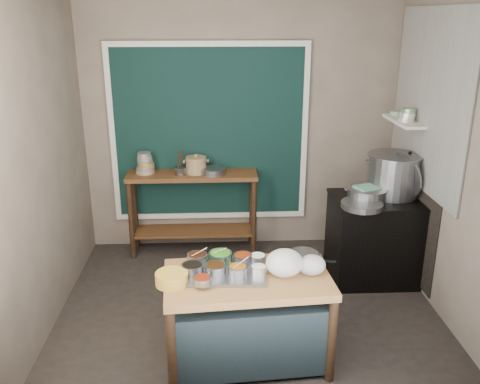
{
  "coord_description": "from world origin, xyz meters",
  "views": [
    {
      "loc": [
        -0.28,
        -4.15,
        2.61
      ],
      "look_at": [
        -0.06,
        0.25,
        1.08
      ],
      "focal_mm": 38.0,
      "sensor_mm": 36.0,
      "label": 1
    }
  ],
  "objects_px": {
    "stock_pot": "(393,175)",
    "condiment_tray": "(225,272)",
    "yellow_basin": "(172,279)",
    "ceramic_crock": "(196,166)",
    "back_counter": "(193,213)",
    "utensil_cup": "(181,171)",
    "saucepan": "(303,260)",
    "stove_block": "(375,240)",
    "prep_table": "(247,319)",
    "steamer": "(367,194)"
  },
  "relations": [
    {
      "from": "back_counter",
      "to": "utensil_cup",
      "type": "distance_m",
      "value": 0.53
    },
    {
      "from": "ceramic_crock",
      "to": "stock_pot",
      "type": "height_order",
      "value": "stock_pot"
    },
    {
      "from": "yellow_basin",
      "to": "ceramic_crock",
      "type": "bearing_deg",
      "value": 86.84
    },
    {
      "from": "condiment_tray",
      "to": "utensil_cup",
      "type": "height_order",
      "value": "utensil_cup"
    },
    {
      "from": "back_counter",
      "to": "stock_pot",
      "type": "distance_m",
      "value": 2.24
    },
    {
      "from": "saucepan",
      "to": "utensil_cup",
      "type": "height_order",
      "value": "utensil_cup"
    },
    {
      "from": "stove_block",
      "to": "ceramic_crock",
      "type": "xyz_separation_m",
      "value": [
        -1.85,
        0.73,
        0.61
      ]
    },
    {
      "from": "condiment_tray",
      "to": "saucepan",
      "type": "relative_size",
      "value": 2.57
    },
    {
      "from": "yellow_basin",
      "to": "condiment_tray",
      "type": "bearing_deg",
      "value": 19.68
    },
    {
      "from": "condiment_tray",
      "to": "prep_table",
      "type": "bearing_deg",
      "value": -15.31
    },
    {
      "from": "saucepan",
      "to": "stock_pot",
      "type": "height_order",
      "value": "stock_pot"
    },
    {
      "from": "stove_block",
      "to": "yellow_basin",
      "type": "relative_size",
      "value": 3.75
    },
    {
      "from": "stock_pot",
      "to": "ceramic_crock",
      "type": "bearing_deg",
      "value": 162.3
    },
    {
      "from": "utensil_cup",
      "to": "steamer",
      "type": "height_order",
      "value": "utensil_cup"
    },
    {
      "from": "back_counter",
      "to": "condiment_tray",
      "type": "relative_size",
      "value": 2.38
    },
    {
      "from": "prep_table",
      "to": "steamer",
      "type": "height_order",
      "value": "steamer"
    },
    {
      "from": "steamer",
      "to": "stove_block",
      "type": "bearing_deg",
      "value": 21.1
    },
    {
      "from": "prep_table",
      "to": "yellow_basin",
      "type": "xyz_separation_m",
      "value": [
        -0.56,
        -0.09,
        0.42
      ]
    },
    {
      "from": "prep_table",
      "to": "ceramic_crock",
      "type": "bearing_deg",
      "value": 98.08
    },
    {
      "from": "prep_table",
      "to": "ceramic_crock",
      "type": "xyz_separation_m",
      "value": [
        -0.44,
        2.03,
        0.66
      ]
    },
    {
      "from": "stove_block",
      "to": "stock_pot",
      "type": "bearing_deg",
      "value": 31.93
    },
    {
      "from": "utensil_cup",
      "to": "steamer",
      "type": "bearing_deg",
      "value": -21.69
    },
    {
      "from": "utensil_cup",
      "to": "prep_table",
      "type": "bearing_deg",
      "value": -72.79
    },
    {
      "from": "prep_table",
      "to": "stove_block",
      "type": "bearing_deg",
      "value": 38.42
    },
    {
      "from": "prep_table",
      "to": "yellow_basin",
      "type": "distance_m",
      "value": 0.71
    },
    {
      "from": "saucepan",
      "to": "steamer",
      "type": "relative_size",
      "value": 0.59
    },
    {
      "from": "saucepan",
      "to": "ceramic_crock",
      "type": "relative_size",
      "value": 0.98
    },
    {
      "from": "yellow_basin",
      "to": "steamer",
      "type": "relative_size",
      "value": 0.59
    },
    {
      "from": "ceramic_crock",
      "to": "saucepan",
      "type": "bearing_deg",
      "value": -65.28
    },
    {
      "from": "back_counter",
      "to": "stove_block",
      "type": "xyz_separation_m",
      "value": [
        1.9,
        -0.73,
        -0.05
      ]
    },
    {
      "from": "back_counter",
      "to": "ceramic_crock",
      "type": "relative_size",
      "value": 5.96
    },
    {
      "from": "condiment_tray",
      "to": "saucepan",
      "type": "xyz_separation_m",
      "value": [
        0.61,
        0.06,
        0.05
      ]
    },
    {
      "from": "back_counter",
      "to": "ceramic_crock",
      "type": "xyz_separation_m",
      "value": [
        0.05,
        0.0,
        0.56
      ]
    },
    {
      "from": "condiment_tray",
      "to": "ceramic_crock",
      "type": "relative_size",
      "value": 2.51
    },
    {
      "from": "condiment_tray",
      "to": "utensil_cup",
      "type": "bearing_deg",
      "value": 102.99
    },
    {
      "from": "yellow_basin",
      "to": "ceramic_crock",
      "type": "distance_m",
      "value": 2.14
    },
    {
      "from": "condiment_tray",
      "to": "steamer",
      "type": "distance_m",
      "value": 1.87
    },
    {
      "from": "saucepan",
      "to": "steamer",
      "type": "bearing_deg",
      "value": 67.97
    },
    {
      "from": "utensil_cup",
      "to": "ceramic_crock",
      "type": "distance_m",
      "value": 0.18
    },
    {
      "from": "condiment_tray",
      "to": "ceramic_crock",
      "type": "height_order",
      "value": "ceramic_crock"
    },
    {
      "from": "utensil_cup",
      "to": "back_counter",
      "type": "bearing_deg",
      "value": 19.22
    },
    {
      "from": "stove_block",
      "to": "stock_pot",
      "type": "relative_size",
      "value": 1.65
    },
    {
      "from": "condiment_tray",
      "to": "yellow_basin",
      "type": "xyz_separation_m",
      "value": [
        -0.39,
        -0.14,
        0.03
      ]
    },
    {
      "from": "back_counter",
      "to": "stove_block",
      "type": "height_order",
      "value": "back_counter"
    },
    {
      "from": "stove_block",
      "to": "condiment_tray",
      "type": "relative_size",
      "value": 1.48
    },
    {
      "from": "condiment_tray",
      "to": "stock_pot",
      "type": "distance_m",
      "value": 2.21
    },
    {
      "from": "stock_pot",
      "to": "stove_block",
      "type": "bearing_deg",
      "value": -148.07
    },
    {
      "from": "ceramic_crock",
      "to": "steamer",
      "type": "height_order",
      "value": "ceramic_crock"
    },
    {
      "from": "stock_pot",
      "to": "condiment_tray",
      "type": "bearing_deg",
      "value": -142.08
    },
    {
      "from": "prep_table",
      "to": "back_counter",
      "type": "distance_m",
      "value": 2.09
    }
  ]
}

